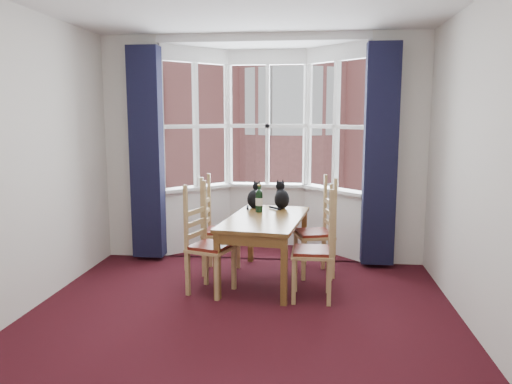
# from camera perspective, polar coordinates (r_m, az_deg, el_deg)

# --- Properties ---
(floor) EXTENTS (4.50, 4.50, 0.00)m
(floor) POSITION_cam_1_polar(r_m,az_deg,el_deg) (4.38, -2.43, -15.86)
(floor) COLOR black
(floor) RESTS_ON ground
(wall_left) EXTENTS (0.00, 4.50, 4.50)m
(wall_left) POSITION_cam_1_polar(r_m,az_deg,el_deg) (4.74, -27.21, 2.68)
(wall_left) COLOR silver
(wall_left) RESTS_ON floor
(wall_right) EXTENTS (0.00, 4.50, 4.50)m
(wall_right) POSITION_cam_1_polar(r_m,az_deg,el_deg) (4.18, 25.64, 2.10)
(wall_right) COLOR silver
(wall_right) RESTS_ON floor
(wall_near) EXTENTS (4.00, 0.00, 4.00)m
(wall_near) POSITION_cam_1_polar(r_m,az_deg,el_deg) (1.84, -13.61, -4.81)
(wall_near) COLOR silver
(wall_near) RESTS_ON floor
(wall_back_pier_left) EXTENTS (0.70, 0.12, 2.80)m
(wall_back_pier_left) POSITION_cam_1_polar(r_m,az_deg,el_deg) (6.60, -13.78, 4.85)
(wall_back_pier_left) COLOR silver
(wall_back_pier_left) RESTS_ON floor
(wall_back_pier_right) EXTENTS (0.70, 0.12, 2.80)m
(wall_back_pier_right) POSITION_cam_1_polar(r_m,az_deg,el_deg) (6.28, 15.90, 4.58)
(wall_back_pier_right) COLOR silver
(wall_back_pier_right) RESTS_ON floor
(bay_window) EXTENTS (2.76, 0.94, 2.80)m
(bay_window) POSITION_cam_1_polar(r_m,az_deg,el_deg) (6.72, 1.12, 5.17)
(bay_window) COLOR white
(bay_window) RESTS_ON floor
(curtain_left) EXTENTS (0.38, 0.22, 2.60)m
(curtain_left) POSITION_cam_1_polar(r_m,az_deg,el_deg) (6.35, -12.37, 4.30)
(curtain_left) COLOR #161632
(curtain_left) RESTS_ON floor
(curtain_right) EXTENTS (0.38, 0.22, 2.60)m
(curtain_right) POSITION_cam_1_polar(r_m,az_deg,el_deg) (6.07, 14.00, 4.04)
(curtain_right) COLOR #161632
(curtain_right) RESTS_ON floor
(dining_table) EXTENTS (0.95, 1.53, 0.72)m
(dining_table) POSITION_cam_1_polar(r_m,az_deg,el_deg) (5.48, 1.06, -3.75)
(dining_table) COLOR brown
(dining_table) RESTS_ON floor
(chair_left_near) EXTENTS (0.51, 0.53, 0.92)m
(chair_left_near) POSITION_cam_1_polar(r_m,az_deg,el_deg) (5.22, -6.04, -6.27)
(chair_left_near) COLOR tan
(chair_left_near) RESTS_ON floor
(chair_left_far) EXTENTS (0.41, 0.43, 0.92)m
(chair_left_far) POSITION_cam_1_polar(r_m,az_deg,el_deg) (5.84, -4.87, -4.63)
(chair_left_far) COLOR tan
(chair_left_far) RESTS_ON floor
(chair_right_near) EXTENTS (0.40, 0.42, 0.92)m
(chair_right_near) POSITION_cam_1_polar(r_m,az_deg,el_deg) (5.01, 7.47, -6.94)
(chair_right_near) COLOR tan
(chair_right_near) RESTS_ON floor
(chair_right_far) EXTENTS (0.50, 0.51, 0.92)m
(chair_right_far) POSITION_cam_1_polar(r_m,az_deg,el_deg) (5.79, 7.52, -4.80)
(chair_right_far) COLOR tan
(chair_right_far) RESTS_ON floor
(cat_left) EXTENTS (0.23, 0.28, 0.33)m
(cat_left) POSITION_cam_1_polar(r_m,az_deg,el_deg) (5.99, -0.15, -0.62)
(cat_left) COLOR black
(cat_left) RESTS_ON dining_table
(cat_right) EXTENTS (0.24, 0.29, 0.35)m
(cat_right) POSITION_cam_1_polar(r_m,az_deg,el_deg) (5.95, 2.95, -0.63)
(cat_right) COLOR black
(cat_right) RESTS_ON dining_table
(wine_bottle) EXTENTS (0.08, 0.08, 0.32)m
(wine_bottle) POSITION_cam_1_polar(r_m,az_deg,el_deg) (5.72, 0.36, -0.91)
(wine_bottle) COLOR black
(wine_bottle) RESTS_ON dining_table
(candle_tall) EXTENTS (0.06, 0.06, 0.12)m
(candle_tall) POSITION_cam_1_polar(r_m,az_deg,el_deg) (6.75, -6.36, 1.14)
(candle_tall) COLOR white
(candle_tall) RESTS_ON bay_window
(street) EXTENTS (80.00, 80.00, 0.00)m
(street) POSITION_cam_1_polar(r_m,az_deg,el_deg) (37.02, 5.35, -3.45)
(street) COLOR #333335
(street) RESTS_ON ground
(tenement_building) EXTENTS (18.40, 7.80, 15.20)m
(tenement_building) POSITION_cam_1_polar(r_m,az_deg,el_deg) (17.95, 4.50, 8.04)
(tenement_building) COLOR #A55955
(tenement_building) RESTS_ON street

